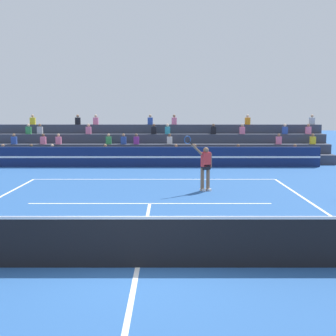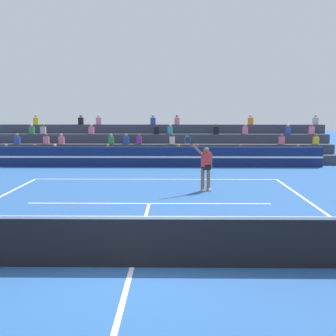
{
  "view_description": "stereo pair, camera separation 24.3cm",
  "coord_description": "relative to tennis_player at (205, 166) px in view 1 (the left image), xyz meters",
  "views": [
    {
      "loc": [
        0.62,
        -9.13,
        3.19
      ],
      "look_at": [
        0.63,
        7.34,
        1.1
      ],
      "focal_mm": 50.0,
      "sensor_mm": 36.0,
      "label": 1
    },
    {
      "loc": [
        0.86,
        -9.13,
        3.19
      ],
      "look_at": [
        0.63,
        7.34,
        1.1
      ],
      "focal_mm": 50.0,
      "sensor_mm": 36.0,
      "label": 2
    }
  ],
  "objects": [
    {
      "name": "ground_plane",
      "position": [
        -2.06,
        -8.89,
        -0.98
      ],
      "size": [
        120.0,
        120.0,
        0.0
      ],
      "primitive_type": "plane",
      "color": "#285699"
    },
    {
      "name": "court_lines",
      "position": [
        -2.06,
        -8.89,
        -0.97
      ],
      "size": [
        11.1,
        23.9,
        0.01
      ],
      "color": "white",
      "rests_on": "ground"
    },
    {
      "name": "tennis_net",
      "position": [
        -2.06,
        -8.89,
        -0.43
      ],
      "size": [
        12.0,
        0.1,
        1.1
      ],
      "color": "#2D6B38",
      "rests_on": "ground"
    },
    {
      "name": "sponsor_banner_wall",
      "position": [
        -2.06,
        7.65,
        -0.43
      ],
      "size": [
        18.0,
        0.26,
        1.1
      ],
      "color": "navy",
      "rests_on": "ground"
    },
    {
      "name": "bleacher_stand",
      "position": [
        -2.06,
        10.82,
        -0.14
      ],
      "size": [
        20.49,
        3.8,
        2.83
      ],
      "color": "#383D4C",
      "rests_on": "ground"
    },
    {
      "name": "tennis_player",
      "position": [
        0.0,
        0.0,
        0.0
      ],
      "size": [
        1.17,
        0.81,
        2.25
      ],
      "color": "brown",
      "rests_on": "ground"
    },
    {
      "name": "tennis_ball",
      "position": [
        -2.5,
        -6.92,
        -0.94
      ],
      "size": [
        0.07,
        0.07,
        0.07
      ],
      "primitive_type": "sphere",
      "color": "#C6DB33",
      "rests_on": "ground"
    }
  ]
}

